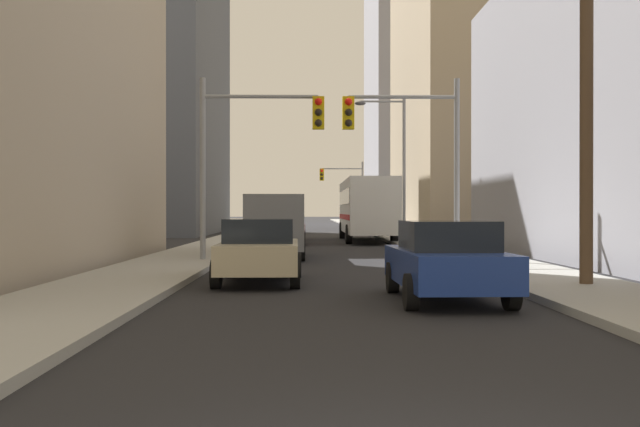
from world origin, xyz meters
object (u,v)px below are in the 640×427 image
Objects in this scene: sedan_beige at (260,250)px; sedan_navy at (288,227)px; traffic_signal_far_right at (344,184)px; cargo_van_grey at (275,222)px; sedan_blue at (447,260)px; sedan_maroon at (286,229)px; city_bus at (366,207)px; traffic_signal_near_left at (256,138)px; traffic_signal_near_right at (407,139)px.

sedan_beige is 25.19m from sedan_navy.
traffic_signal_far_right is at bearing 84.65° from sedan_beige.
sedan_beige is (0.02, -9.05, -0.52)m from cargo_van_grey.
sedan_blue and sedan_navy have the same top height.
sedan_navy is at bearing 90.73° from sedan_maroon.
sedan_beige is 46.69m from traffic_signal_far_right.
sedan_blue is 1.00× the size of sedan_beige.
sedan_maroon is (0.06, 19.64, 0.00)m from sedan_beige.
sedan_beige and sedan_maroon have the same top height.
city_bus reaches higher than sedan_navy.
city_bus reaches higher than cargo_van_grey.
traffic_signal_near_left reaches higher than sedan_blue.
cargo_van_grey is 37.68m from traffic_signal_far_right.
cargo_van_grey is at bearing 79.70° from traffic_signal_near_left.
traffic_signal_far_right is (4.34, 46.37, 3.27)m from sedan_beige.
cargo_van_grey is 1.23× the size of sedan_maroon.
cargo_van_grey is 3.95m from traffic_signal_near_left.
cargo_van_grey is at bearing 90.16° from sedan_beige.
city_bus is 2.19× the size of cargo_van_grey.
sedan_beige is 0.70× the size of traffic_signal_near_right.
traffic_signal_near_left is at bearing 94.81° from sedan_beige.
sedan_maroon is at bearing -138.82° from city_bus.
traffic_signal_near_right is (-0.09, -17.20, 2.11)m from city_bus.
city_bus is at bearing 72.76° from cargo_van_grey.
sedan_navy is (-4.46, 1.71, -1.16)m from city_bus.
cargo_van_grey is 10.60m from sedan_maroon.
cargo_van_grey is 1.24× the size of sedan_blue.
cargo_van_grey is 1.24× the size of sedan_beige.
sedan_blue is (3.79, -12.54, -0.52)m from cargo_van_grey.
traffic_signal_near_right is (0.60, 9.77, 3.27)m from sedan_blue.
traffic_signal_near_left is 1.00× the size of traffic_signal_far_right.
city_bus is 17.33m from traffic_signal_near_right.
cargo_van_grey is 1.25× the size of sedan_navy.
city_bus is at bearing 73.85° from traffic_signal_near_left.
sedan_beige is 7.10m from traffic_signal_near_left.
traffic_signal_near_left is (-0.50, -2.77, 2.77)m from cargo_van_grey.
sedan_navy is (-0.07, 5.55, 0.00)m from sedan_maroon.
sedan_maroon is at bearing 89.82° from sedan_beige.
cargo_van_grey reaches higher than sedan_maroon.
traffic_signal_far_right is at bearing 89.33° from sedan_blue.
sedan_navy is at bearing 88.42° from traffic_signal_near_left.
sedan_blue is 5.14m from sedan_beige.
city_bus is 15.12m from cargo_van_grey.
sedan_blue is 11.17m from traffic_signal_near_left.
traffic_signal_far_right is at bearing 90.03° from traffic_signal_near_right.
traffic_signal_near_left is (-0.52, -18.91, 3.28)m from sedan_navy.
city_bus reaches higher than sedan_beige.
sedan_blue and sedan_beige have the same top height.
cargo_van_grey is 0.88× the size of traffic_signal_near_left.
sedan_maroon is 1.01× the size of sedan_navy.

